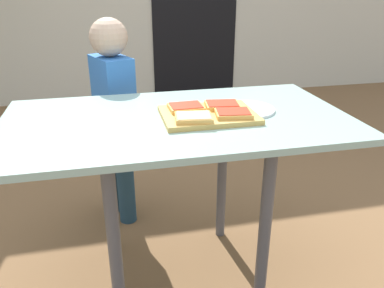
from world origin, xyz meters
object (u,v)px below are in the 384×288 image
(cutting_board, at_px, (208,115))
(plate_white_right, at_px, (246,109))
(dining_table, at_px, (178,140))
(pizza_slice_far_left, at_px, (186,107))
(pizza_slice_near_right, at_px, (233,113))
(pizza_slice_far_right, at_px, (222,105))
(child_left, at_px, (115,110))
(pizza_slice_near_left, at_px, (194,117))

(cutting_board, distance_m, plate_white_right, 0.17)
(dining_table, relative_size, cutting_board, 3.72)
(pizza_slice_far_left, bearing_deg, pizza_slice_near_right, -34.87)
(dining_table, relative_size, pizza_slice_far_right, 9.17)
(pizza_slice_far_right, bearing_deg, plate_white_right, -2.89)
(plate_white_right, bearing_deg, dining_table, -176.44)
(pizza_slice_far_right, height_order, plate_white_right, pizza_slice_far_right)
(dining_table, relative_size, pizza_slice_near_right, 9.06)
(cutting_board, relative_size, child_left, 0.32)
(pizza_slice_near_left, xyz_separation_m, pizza_slice_near_right, (0.15, 0.01, 0.00))
(cutting_board, bearing_deg, plate_white_right, 14.90)
(pizza_slice_far_left, relative_size, pizza_slice_near_right, 0.93)
(pizza_slice_near_right, bearing_deg, dining_table, 157.33)
(cutting_board, relative_size, pizza_slice_far_right, 2.46)
(pizza_slice_far_right, relative_size, pizza_slice_far_left, 1.06)
(pizza_slice_far_left, bearing_deg, plate_white_right, -2.11)
(cutting_board, xyz_separation_m, plate_white_right, (0.16, 0.04, -0.00))
(cutting_board, distance_m, pizza_slice_near_left, 0.10)
(cutting_board, xyz_separation_m, child_left, (-0.33, 0.59, -0.15))
(plate_white_right, relative_size, child_left, 0.20)
(pizza_slice_near_left, relative_size, plate_white_right, 0.64)
(dining_table, relative_size, pizza_slice_near_left, 9.17)
(pizza_slice_far_right, relative_size, plate_white_right, 0.64)
(cutting_board, relative_size, pizza_slice_far_left, 2.62)
(pizza_slice_near_left, bearing_deg, plate_white_right, 24.69)
(pizza_slice_near_left, bearing_deg, pizza_slice_far_left, 91.26)
(pizza_slice_near_right, bearing_deg, pizza_slice_near_left, -175.71)
(cutting_board, bearing_deg, pizza_slice_far_left, 144.50)
(child_left, bearing_deg, plate_white_right, -47.97)
(pizza_slice_far_right, height_order, pizza_slice_near_right, same)
(pizza_slice_far_left, height_order, pizza_slice_near_left, same)
(cutting_board, xyz_separation_m, pizza_slice_near_left, (-0.07, -0.06, 0.02))
(pizza_slice_near_left, distance_m, plate_white_right, 0.26)
(pizza_slice_far_right, bearing_deg, dining_table, -172.99)
(dining_table, distance_m, pizza_slice_far_right, 0.22)
(pizza_slice_far_left, distance_m, pizza_slice_near_left, 0.12)
(pizza_slice_far_left, height_order, child_left, child_left)
(pizza_slice_near_right, distance_m, child_left, 0.78)
(pizza_slice_far_left, bearing_deg, cutting_board, -35.50)
(pizza_slice_near_left, bearing_deg, pizza_slice_far_right, 39.22)
(pizza_slice_far_left, distance_m, pizza_slice_near_right, 0.18)
(dining_table, height_order, cutting_board, cutting_board)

